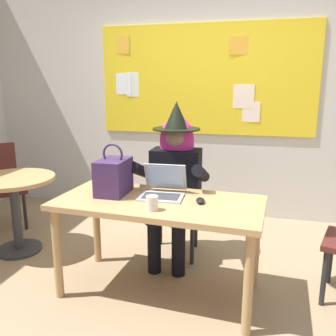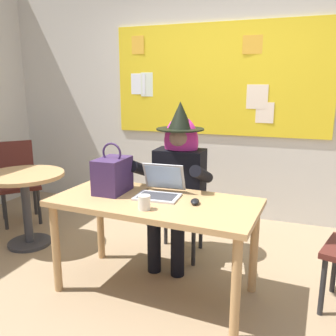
% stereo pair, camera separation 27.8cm
% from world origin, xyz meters
% --- Properties ---
extents(ground_plane, '(24.00, 24.00, 0.00)m').
position_xyz_m(ground_plane, '(0.00, 0.00, 0.00)').
color(ground_plane, '#937A5B').
extents(wall_back_bulletin, '(5.41, 1.99, 2.89)m').
position_xyz_m(wall_back_bulletin, '(0.00, 1.79, 1.46)').
color(wall_back_bulletin, beige).
rests_on(wall_back_bulletin, ground).
extents(desk_main, '(1.49, 0.77, 0.71)m').
position_xyz_m(desk_main, '(-0.04, -0.01, 0.62)').
color(desk_main, tan).
rests_on(desk_main, ground).
extents(chair_at_desk, '(0.45, 0.45, 0.89)m').
position_xyz_m(chair_at_desk, '(-0.07, 0.69, 0.50)').
color(chair_at_desk, black).
rests_on(chair_at_desk, ground).
extents(person_costumed, '(0.60, 0.67, 1.37)m').
position_xyz_m(person_costumed, '(-0.06, 0.57, 0.77)').
color(person_costumed, black).
rests_on(person_costumed, ground).
extents(laptop, '(0.33, 0.34, 0.22)m').
position_xyz_m(laptop, '(-0.04, 0.10, 0.76)').
color(laptop, '#B7B7BC').
rests_on(laptop, desk_main).
extents(computer_mouse, '(0.08, 0.11, 0.03)m').
position_xyz_m(computer_mouse, '(0.26, -0.00, 0.73)').
color(computer_mouse, black).
rests_on(computer_mouse, desk_main).
extents(handbag, '(0.20, 0.30, 0.38)m').
position_xyz_m(handbag, '(-0.40, 0.05, 0.85)').
color(handbag, '#38234C').
rests_on(handbag, desk_main).
extents(coffee_mug, '(0.08, 0.08, 0.09)m').
position_xyz_m(coffee_mug, '(-0.02, -0.22, 0.76)').
color(coffee_mug, silver).
rests_on(coffee_mug, desk_main).
extents(side_table_round, '(0.73, 0.73, 0.70)m').
position_xyz_m(side_table_round, '(-1.48, 0.30, 0.52)').
color(side_table_round, tan).
rests_on(side_table_round, ground).
extents(chair_spare_by_window, '(0.59, 0.59, 0.88)m').
position_xyz_m(chair_spare_by_window, '(-2.03, 0.81, 0.49)').
color(chair_spare_by_window, '#4C1E19').
rests_on(chair_spare_by_window, ground).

